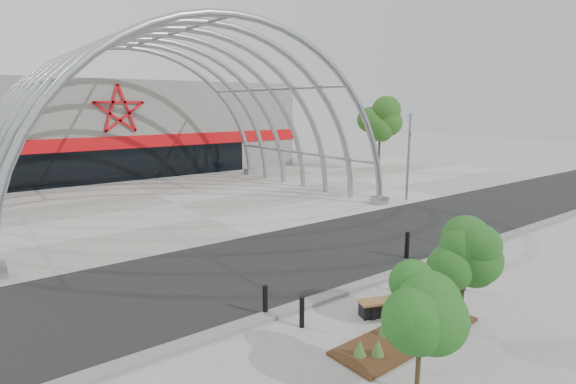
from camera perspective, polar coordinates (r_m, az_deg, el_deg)
name	(u,v)px	position (r m, az deg, el deg)	size (l,w,h in m)	color
ground	(357,284)	(15.97, 8.79, -11.46)	(140.00, 140.00, 0.00)	gray
road	(295,256)	(18.40, 0.94, -8.18)	(140.00, 7.00, 0.02)	black
forecourt	(177,204)	(28.50, -13.97, -1.51)	(60.00, 17.00, 0.04)	gray
kerb	(363,285)	(15.78, 9.46, -11.52)	(60.00, 0.50, 0.12)	slate
arena_building	(96,127)	(45.01, -23.25, 7.57)	(34.00, 15.24, 8.00)	slate
vault_canopy	(177,204)	(28.50, -13.97, -1.51)	(20.80, 15.80, 20.36)	#93989D
planting_bed	(406,333)	(12.87, 14.71, -16.95)	(4.66, 1.58, 0.49)	black
signal_pole	(408,156)	(29.19, 15.05, 4.44)	(0.19, 0.78, 5.52)	gray
street_tree_0	(423,288)	(9.76, 16.76, -11.60)	(1.47, 1.47, 3.35)	black
street_tree_1	(466,249)	(12.74, 21.63, -6.70)	(1.39, 1.39, 3.30)	black
bench_0	(395,306)	(14.06, 13.48, -13.85)	(2.29, 1.26, 0.47)	black
bench_1	(410,296)	(14.84, 15.29, -12.68)	(2.01, 0.51, 0.42)	black
bollard_0	(265,301)	(13.48, -2.91, -13.61)	(0.15, 0.15, 0.92)	black
bollard_1	(302,312)	(12.84, 1.78, -15.02)	(0.14, 0.14, 0.88)	black
bollard_2	(423,281)	(15.32, 16.79, -10.79)	(0.16, 0.16, 1.01)	black
bollard_3	(464,275)	(16.21, 21.45, -9.78)	(0.17, 0.17, 1.05)	black
bollard_4	(407,245)	(18.68, 14.89, -6.54)	(0.17, 0.17, 1.09)	black
bg_tree_1	(380,124)	(42.44, 11.63, 8.42)	(2.70, 2.70, 5.91)	#301F15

